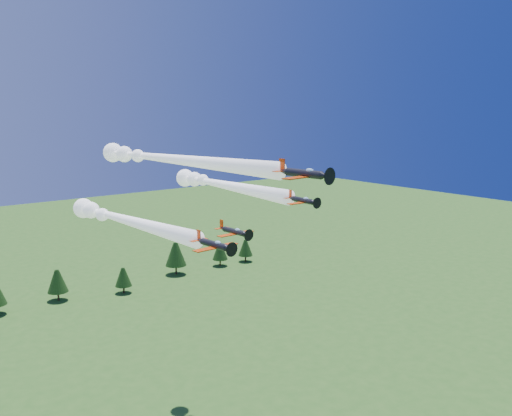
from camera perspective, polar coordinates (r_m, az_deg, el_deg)
plane_lead at (r=97.84m, az=-8.68°, el=4.90°), size 11.07×54.87×3.70m
plane_left at (r=98.99m, az=-13.28°, el=-1.04°), size 8.47×44.52×3.70m
plane_right at (r=110.10m, az=-3.72°, el=2.43°), size 6.34×43.09×3.70m
plane_slot at (r=89.57m, az=-2.17°, el=-2.36°), size 6.65×7.23×2.34m
treeline at (r=187.51m, az=-21.09°, el=-7.23°), size 168.37×19.61×11.86m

